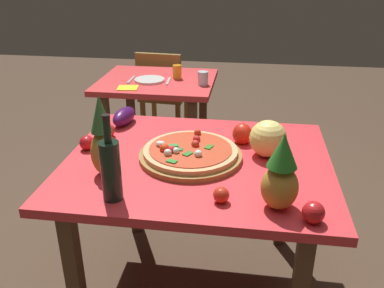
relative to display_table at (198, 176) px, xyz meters
The scene contains 22 objects.
ground_plane 0.68m from the display_table, ahead, with size 10.00×10.00×0.00m, color #4C3828.
display_table is the anchor object (origin of this frame).
background_table 1.34m from the display_table, 110.67° to the left, with size 0.85×0.73×0.77m.
dining_chair 1.93m from the display_table, 107.00° to the left, with size 0.43×0.43×0.85m.
pizza_board 0.11m from the display_table, behind, with size 0.47×0.47×0.03m, color olive.
pizza 0.13m from the display_table, behind, with size 0.43×0.43×0.06m.
wine_bottle 0.52m from the display_table, 126.36° to the right, with size 0.08×0.08×0.34m.
pineapple_left 0.54m from the display_table, 45.36° to the right, with size 0.14×0.14×0.30m.
pineapple_right 0.48m from the display_table, 152.43° to the right, with size 0.11×0.11×0.35m.
melon 0.37m from the display_table, 14.50° to the left, with size 0.17×0.17×0.17m, color #F0DD71.
bell_pepper 0.31m from the display_table, 46.58° to the left, with size 0.10×0.10×0.11m, color red.
eggplant 0.59m from the display_table, 141.65° to the left, with size 0.20×0.09×0.09m, color #421350.
tomato_at_corner 0.55m from the display_table, behind, with size 0.07×0.07×0.07m, color red.
tomato_by_bottle 0.39m from the display_table, 68.83° to the right, with size 0.06×0.06×0.06m, color red.
tomato_beside_pepper 0.53m from the display_table, 159.24° to the left, with size 0.07×0.07×0.07m, color red.
tomato_near_board 0.64m from the display_table, 42.77° to the right, with size 0.08×0.08×0.08m, color red.
drinking_glass_juice 1.34m from the display_table, 104.14° to the left, with size 0.07×0.07×0.10m, color orange.
drinking_glass_water 1.18m from the display_table, 95.73° to the left, with size 0.07×0.07×0.09m, color silver.
dinner_plate 1.31m from the display_table, 113.25° to the left, with size 0.22×0.22×0.02m, color white.
fork_utensil 1.37m from the display_table, 118.65° to the left, with size 0.02×0.18×0.01m, color silver.
knife_utensil 1.26m from the display_table, 107.37° to the left, with size 0.02×0.18×0.01m, color silver.
napkin_folded 1.18m from the display_table, 121.88° to the left, with size 0.14×0.12×0.01m, color yellow.
Camera 1 is at (0.21, -1.66, 1.62)m, focal length 38.49 mm.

